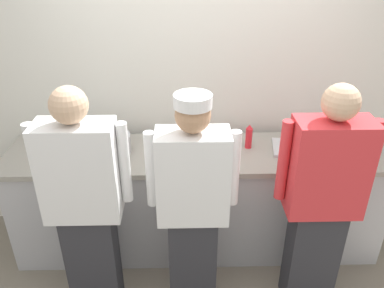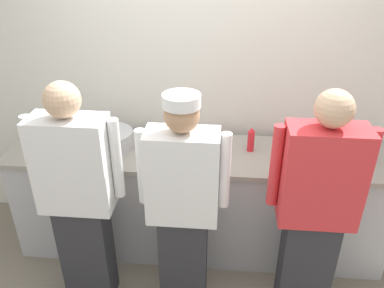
% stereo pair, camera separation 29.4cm
% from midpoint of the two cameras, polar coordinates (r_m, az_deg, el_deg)
% --- Properties ---
extents(ground_plane, '(9.00, 9.00, 0.00)m').
position_cam_midpoint_polar(ground_plane, '(3.31, -1.60, -18.38)').
color(ground_plane, slate).
extents(wall_back, '(4.72, 0.10, 2.62)m').
position_cam_midpoint_polar(wall_back, '(3.27, -1.89, 8.61)').
color(wall_back, silver).
rests_on(wall_back, ground).
extents(prep_counter, '(3.01, 0.66, 0.92)m').
position_cam_midpoint_polar(prep_counter, '(3.26, -1.71, -8.29)').
color(prep_counter, '#B2B2B7').
rests_on(prep_counter, ground).
extents(chef_near_left, '(0.62, 0.24, 1.69)m').
position_cam_midpoint_polar(chef_near_left, '(2.64, -18.65, -8.44)').
color(chef_near_left, '#2D2D33').
rests_on(chef_near_left, ground).
extents(chef_center, '(0.59, 0.24, 1.63)m').
position_cam_midpoint_polar(chef_center, '(2.54, -3.24, -9.01)').
color(chef_center, '#2D2D33').
rests_on(chef_center, ground).
extents(chef_far_right, '(0.62, 0.24, 1.69)m').
position_cam_midpoint_polar(chef_far_right, '(2.63, 15.55, -8.07)').
color(chef_far_right, '#2D2D33').
rests_on(chef_far_right, ground).
extents(plate_stack_front, '(0.20, 0.20, 0.10)m').
position_cam_midpoint_polar(plate_stack_front, '(3.20, 19.98, -0.25)').
color(plate_stack_front, white).
rests_on(plate_stack_front, prep_counter).
extents(plate_stack_rear, '(0.23, 0.23, 0.05)m').
position_cam_midpoint_polar(plate_stack_rear, '(3.00, 0.29, -0.83)').
color(plate_stack_rear, white).
rests_on(plate_stack_rear, prep_counter).
extents(mixing_bowl_steel, '(0.39, 0.39, 0.14)m').
position_cam_midpoint_polar(mixing_bowl_steel, '(3.09, -15.29, -0.06)').
color(mixing_bowl_steel, '#B7BABF').
rests_on(mixing_bowl_steel, prep_counter).
extents(sheet_tray, '(0.46, 0.35, 0.02)m').
position_cam_midpoint_polar(sheet_tray, '(3.11, 13.02, -0.76)').
color(sheet_tray, '#B7BABF').
rests_on(sheet_tray, prep_counter).
extents(squeeze_bottle_primary, '(0.05, 0.05, 0.20)m').
position_cam_midpoint_polar(squeeze_bottle_primary, '(3.05, 5.65, 1.02)').
color(squeeze_bottle_primary, red).
rests_on(squeeze_bottle_primary, prep_counter).
extents(ramekin_orange_sauce, '(0.10, 0.10, 0.04)m').
position_cam_midpoint_polar(ramekin_orange_sauce, '(3.02, 18.42, -2.29)').
color(ramekin_orange_sauce, white).
rests_on(ramekin_orange_sauce, prep_counter).
extents(ramekin_green_sauce, '(0.11, 0.11, 0.04)m').
position_cam_midpoint_polar(ramekin_green_sauce, '(3.17, -7.54, 0.62)').
color(ramekin_green_sauce, white).
rests_on(ramekin_green_sauce, prep_counter).
extents(ramekin_yellow_sauce, '(0.09, 0.09, 0.04)m').
position_cam_midpoint_polar(ramekin_yellow_sauce, '(3.14, -3.87, 0.45)').
color(ramekin_yellow_sauce, white).
rests_on(ramekin_yellow_sauce, prep_counter).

